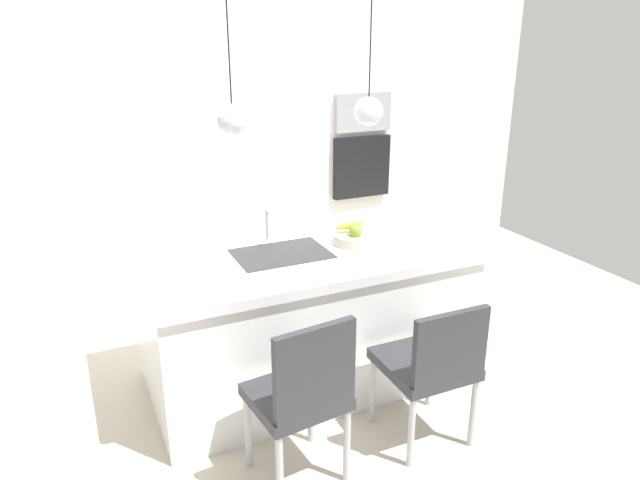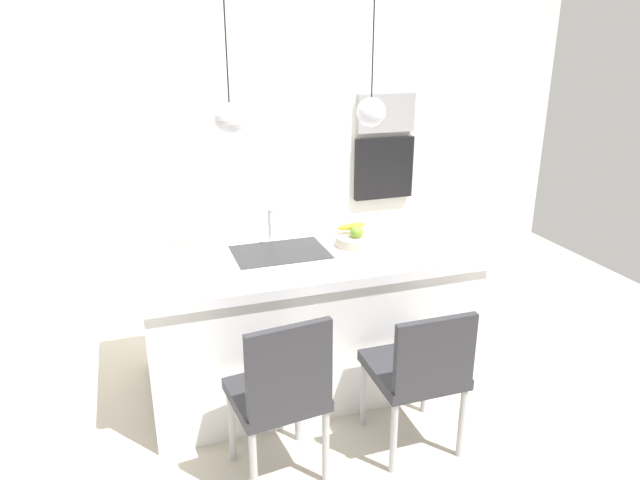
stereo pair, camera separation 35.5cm
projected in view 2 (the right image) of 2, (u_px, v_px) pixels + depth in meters
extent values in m
plane|color=beige|center=(306.00, 375.00, 3.85)|extent=(6.60, 6.60, 0.00)
cube|color=white|center=(246.00, 139.00, 4.88)|extent=(6.00, 0.10, 2.60)
cube|color=white|center=(305.00, 319.00, 3.70)|extent=(1.96, 0.98, 0.83)
cube|color=white|center=(305.00, 254.00, 3.55)|extent=(2.02, 1.04, 0.06)
cube|color=#2D2D30|center=(280.00, 253.00, 3.50)|extent=(0.56, 0.40, 0.02)
cylinder|color=silver|center=(270.00, 223.00, 3.67)|extent=(0.02, 0.02, 0.22)
cylinder|color=silver|center=(273.00, 212.00, 3.57)|extent=(0.02, 0.16, 0.02)
cylinder|color=beige|center=(357.00, 240.00, 3.61)|extent=(0.28, 0.28, 0.06)
sphere|color=olive|center=(356.00, 233.00, 3.57)|extent=(0.08, 0.08, 0.08)
sphere|color=orange|center=(357.00, 233.00, 3.57)|extent=(0.08, 0.08, 0.08)
ellipsoid|color=yellow|center=(351.00, 226.00, 3.62)|extent=(0.19, 0.09, 0.07)
cube|color=#9E9EA3|center=(386.00, 113.00, 5.13)|extent=(0.54, 0.08, 0.34)
cube|color=black|center=(383.00, 168.00, 5.30)|extent=(0.56, 0.08, 0.56)
cube|color=#333338|center=(276.00, 394.00, 2.86)|extent=(0.48, 0.46, 0.06)
cube|color=#333338|center=(290.00, 370.00, 2.62)|extent=(0.42, 0.09, 0.44)
cylinder|color=#B2B2B7|center=(298.00, 406.00, 3.17)|extent=(0.04, 0.04, 0.43)
cylinder|color=#B2B2B7|center=(232.00, 425.00, 3.02)|extent=(0.04, 0.04, 0.43)
cylinder|color=#B2B2B7|center=(326.00, 446.00, 2.87)|extent=(0.04, 0.04, 0.43)
cylinder|color=#B2B2B7|center=(254.00, 469.00, 2.72)|extent=(0.04, 0.04, 0.43)
cube|color=#333338|center=(413.00, 369.00, 3.09)|extent=(0.46, 0.47, 0.06)
cube|color=#333338|center=(435.00, 353.00, 2.83)|extent=(0.43, 0.04, 0.37)
cylinder|color=#B2B2B7|center=(425.00, 381.00, 3.41)|extent=(0.04, 0.04, 0.42)
cylinder|color=#B2B2B7|center=(363.00, 393.00, 3.30)|extent=(0.04, 0.04, 0.42)
cylinder|color=#B2B2B7|center=(462.00, 422.00, 3.05)|extent=(0.04, 0.04, 0.42)
cylinder|color=#B2B2B7|center=(394.00, 438.00, 2.93)|extent=(0.04, 0.04, 0.42)
sphere|color=silver|center=(230.00, 119.00, 3.14)|extent=(0.17, 0.17, 0.17)
cylinder|color=black|center=(226.00, 44.00, 3.01)|extent=(0.01, 0.01, 0.60)
sphere|color=silver|center=(371.00, 112.00, 3.39)|extent=(0.17, 0.17, 0.17)
cylinder|color=black|center=(373.00, 43.00, 3.26)|extent=(0.01, 0.01, 0.60)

